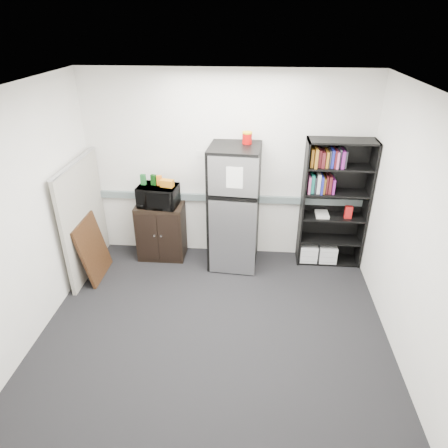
% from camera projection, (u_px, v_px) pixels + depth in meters
% --- Properties ---
extents(floor, '(4.00, 4.00, 0.00)m').
position_uv_depth(floor, '(214.00, 326.00, 4.74)').
color(floor, black).
rests_on(floor, ground).
extents(wall_back, '(4.00, 0.02, 2.70)m').
position_uv_depth(wall_back, '(226.00, 168.00, 5.66)').
color(wall_back, white).
rests_on(wall_back, floor).
extents(wall_right, '(0.02, 3.50, 2.70)m').
position_uv_depth(wall_right, '(413.00, 234.00, 3.97)').
color(wall_right, white).
rests_on(wall_right, floor).
extents(wall_left, '(0.02, 3.50, 2.70)m').
position_uv_depth(wall_left, '(27.00, 219.00, 4.26)').
color(wall_left, white).
rests_on(wall_left, floor).
extents(ceiling, '(4.00, 3.50, 0.02)m').
position_uv_depth(ceiling, '(211.00, 90.00, 3.48)').
color(ceiling, white).
rests_on(ceiling, wall_back).
extents(electrical_raceway, '(3.92, 0.05, 0.10)m').
position_uv_depth(electrical_raceway, '(226.00, 198.00, 5.84)').
color(electrical_raceway, slate).
rests_on(electrical_raceway, wall_back).
extents(wall_note, '(0.14, 0.00, 0.10)m').
position_uv_depth(wall_note, '(201.00, 154.00, 5.58)').
color(wall_note, white).
rests_on(wall_note, wall_back).
extents(bookshelf, '(0.90, 0.34, 1.85)m').
position_uv_depth(bookshelf, '(333.00, 201.00, 5.56)').
color(bookshelf, black).
rests_on(bookshelf, floor).
extents(cubicle_partition, '(0.06, 1.30, 1.62)m').
position_uv_depth(cubicle_partition, '(84.00, 218.00, 5.45)').
color(cubicle_partition, gray).
rests_on(cubicle_partition, floor).
extents(cabinet, '(0.68, 0.46, 0.85)m').
position_uv_depth(cabinet, '(161.00, 231.00, 5.94)').
color(cabinet, black).
rests_on(cabinet, floor).
extents(microwave, '(0.58, 0.43, 0.30)m').
position_uv_depth(microwave, '(158.00, 196.00, 5.65)').
color(microwave, black).
rests_on(microwave, cabinet).
extents(snack_box_a, '(0.07, 0.06, 0.15)m').
position_uv_depth(snack_box_a, '(143.00, 180.00, 5.59)').
color(snack_box_a, '#185724').
rests_on(snack_box_a, microwave).
extents(snack_box_b, '(0.08, 0.07, 0.15)m').
position_uv_depth(snack_box_b, '(154.00, 180.00, 5.58)').
color(snack_box_b, '#0B340C').
rests_on(snack_box_b, microwave).
extents(snack_box_c, '(0.07, 0.05, 0.14)m').
position_uv_depth(snack_box_c, '(159.00, 180.00, 5.58)').
color(snack_box_c, orange).
rests_on(snack_box_c, microwave).
extents(snack_bag, '(0.20, 0.14, 0.10)m').
position_uv_depth(snack_bag, '(167.00, 183.00, 5.54)').
color(snack_bag, orange).
rests_on(snack_bag, microwave).
extents(refrigerator, '(0.71, 0.74, 1.77)m').
position_uv_depth(refrigerator, '(234.00, 208.00, 5.57)').
color(refrigerator, black).
rests_on(refrigerator, floor).
extents(coffee_can, '(0.13, 0.13, 0.18)m').
position_uv_depth(coffee_can, '(247.00, 137.00, 5.22)').
color(coffee_can, '#AF0908').
rests_on(coffee_can, refrigerator).
extents(framed_poster, '(0.22, 0.67, 0.86)m').
position_uv_depth(framed_poster, '(93.00, 249.00, 5.48)').
color(framed_poster, black).
rests_on(framed_poster, floor).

